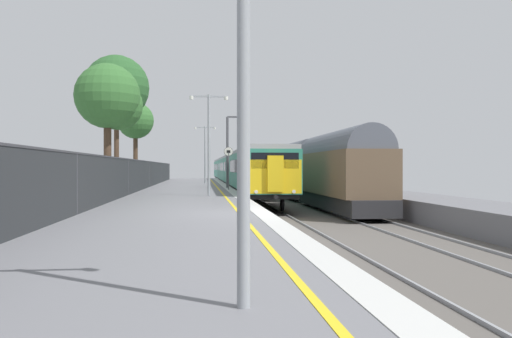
% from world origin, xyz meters
% --- Properties ---
extents(ground, '(17.40, 110.00, 1.21)m').
position_xyz_m(ground, '(2.64, 0.00, -0.61)').
color(ground, slate).
extents(commuter_train_at_platform, '(2.83, 62.18, 3.81)m').
position_xyz_m(commuter_train_at_platform, '(2.10, 39.76, 1.27)').
color(commuter_train_at_platform, '#2D846B').
rests_on(commuter_train_at_platform, ground).
extents(freight_train_adjacent_track, '(2.60, 25.98, 4.43)m').
position_xyz_m(freight_train_adjacent_track, '(6.10, 18.28, 1.41)').
color(freight_train_adjacent_track, '#232326').
rests_on(freight_train_adjacent_track, ground).
extents(signal_gantry, '(1.10, 0.24, 5.19)m').
position_xyz_m(signal_gantry, '(0.62, 20.82, 3.23)').
color(signal_gantry, '#47474C').
rests_on(signal_gantry, ground).
extents(speed_limit_sign, '(0.59, 0.08, 2.82)m').
position_xyz_m(speed_limit_sign, '(0.25, 17.59, 1.79)').
color(speed_limit_sign, '#59595B').
rests_on(speed_limit_sign, ground).
extents(platform_lamp_near, '(2.00, 0.20, 5.29)m').
position_xyz_m(platform_lamp_near, '(-1.16, -11.31, 3.14)').
color(platform_lamp_near, '#93999E').
rests_on(platform_lamp_near, ground).
extents(platform_lamp_mid, '(2.00, 0.20, 5.28)m').
position_xyz_m(platform_lamp_mid, '(-1.16, 10.47, 3.14)').
color(platform_lamp_mid, '#93999E').
rests_on(platform_lamp_mid, ground).
extents(platform_lamp_far, '(2.00, 0.20, 5.34)m').
position_xyz_m(platform_lamp_far, '(-1.16, 32.25, 3.17)').
color(platform_lamp_far, '#93999E').
rests_on(platform_lamp_far, ground).
extents(platform_back_fence, '(0.07, 99.00, 1.96)m').
position_xyz_m(platform_back_fence, '(-5.45, 0.00, 1.02)').
color(platform_back_fence, '#282B2D').
rests_on(platform_back_fence, ground).
extents(background_tree_left, '(3.00, 3.00, 6.86)m').
position_xyz_m(background_tree_left, '(-6.91, 27.19, 5.20)').
color(background_tree_left, '#473323').
rests_on(background_tree_left, ground).
extents(background_tree_centre, '(4.40, 4.40, 9.08)m').
position_xyz_m(background_tree_centre, '(-7.24, 19.18, 6.73)').
color(background_tree_centre, '#473323').
rests_on(background_tree_centre, ground).
extents(background_tree_right, '(3.21, 3.27, 6.51)m').
position_xyz_m(background_tree_right, '(-5.93, 9.20, 4.78)').
color(background_tree_right, '#473323').
rests_on(background_tree_right, ground).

